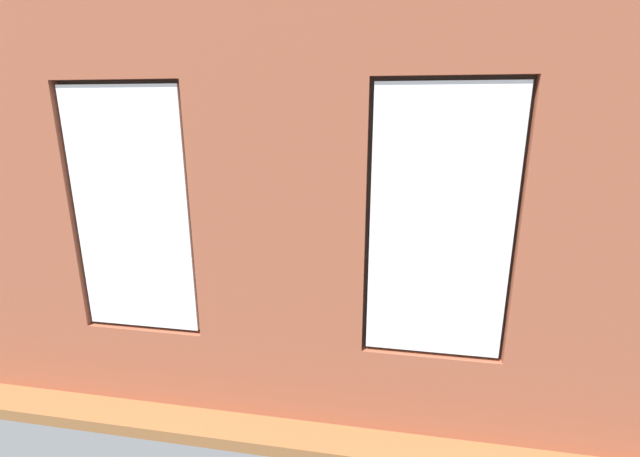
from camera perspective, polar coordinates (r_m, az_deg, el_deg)
ground_plane at (r=6.10m, az=1.48°, el=-7.82°), size 6.25×6.12×0.10m
brick_wall_with_windows at (r=3.09m, az=-5.62°, el=0.04°), size 5.65×0.30×3.14m
white_wall_right at (r=6.48m, az=-23.98°, el=7.16°), size 0.10×5.12×3.14m
couch_by_window at (r=4.25m, az=-8.83°, el=-13.31°), size 1.74×0.87×0.80m
couch_left at (r=5.38m, az=23.49°, el=-8.11°), size 1.03×2.05×0.80m
coffee_table at (r=5.76m, az=-1.79°, el=-4.73°), size 1.48×0.72×0.43m
cup_ceramic at (r=5.60m, az=-0.90°, el=-4.24°), size 0.08×0.08×0.09m
candle_jar at (r=5.72m, az=-1.80°, el=-3.66°), size 0.08×0.08×0.12m
table_plant_small at (r=5.83m, az=-3.42°, el=-3.00°), size 0.10×0.10×0.17m
remote_silver at (r=5.79m, az=2.42°, el=-3.96°), size 0.11×0.18×0.02m
remote_gray at (r=5.74m, az=-6.38°, el=-4.22°), size 0.18×0.09×0.02m
media_console at (r=6.39m, az=-21.83°, el=-5.20°), size 1.17×0.42×0.45m
tv_flatscreen at (r=6.23m, az=-22.31°, el=-0.53°), size 0.93×0.20×0.63m
potted_plant_foreground_right at (r=8.25m, az=-11.52°, el=5.06°), size 1.08×1.10×1.51m
potted_plant_between_couches at (r=4.00m, az=9.89°, el=-11.70°), size 0.59×0.59×0.84m
potted_plant_by_left_couch at (r=6.62m, az=17.37°, el=-3.06°), size 0.30×0.30×0.49m
potted_plant_corner_near_left at (r=7.96m, az=20.20°, el=0.96°), size 0.57×0.57×0.81m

